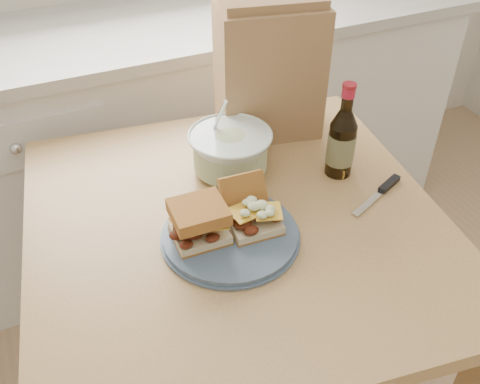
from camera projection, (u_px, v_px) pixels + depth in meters
name	position (u px, v px, depth m)	size (l,w,h in m)	color
cabinet_run	(156.00, 137.00, 2.13)	(2.50, 0.64, 0.94)	silver
dining_table	(237.00, 254.00, 1.32)	(1.08, 1.08, 0.80)	tan
plate	(230.00, 235.00, 1.19)	(0.30, 0.30, 0.02)	#485C74
sandwich_left	(199.00, 221.00, 1.15)	(0.12, 0.11, 0.09)	beige
sandwich_right	(250.00, 210.00, 1.20)	(0.12, 0.16, 0.09)	beige
coleslaw_bowl	(230.00, 153.00, 1.37)	(0.22, 0.22, 0.21)	silver
beer_bottle	(342.00, 141.00, 1.33)	(0.07, 0.07, 0.25)	black
knife	(384.00, 188.00, 1.33)	(0.19, 0.10, 0.01)	silver
paper_bag	(269.00, 71.00, 1.45)	(0.28, 0.18, 0.36)	#AD7D53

